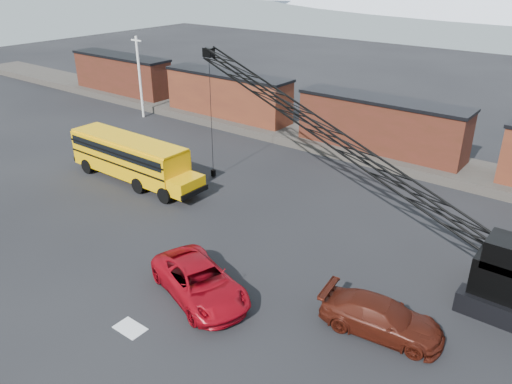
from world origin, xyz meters
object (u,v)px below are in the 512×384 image
at_px(school_bus, 132,158).
at_px(red_pickup, 200,282).
at_px(crawler_crane, 339,142).
at_px(maroon_suv, 381,318).

xyz_separation_m(school_bus, red_pickup, (13.30, -7.13, -0.96)).
height_order(red_pickup, crawler_crane, crawler_crane).
distance_m(maroon_suv, crawler_crane, 10.37).
distance_m(school_bus, red_pickup, 15.12).
bearing_deg(maroon_suv, crawler_crane, 34.59).
xyz_separation_m(school_bus, maroon_suv, (21.20, -4.23, -1.03)).
relative_size(school_bus, crawler_crane, 0.46).
height_order(school_bus, maroon_suv, school_bus).
bearing_deg(crawler_crane, red_pickup, -99.92).
height_order(school_bus, red_pickup, school_bus).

